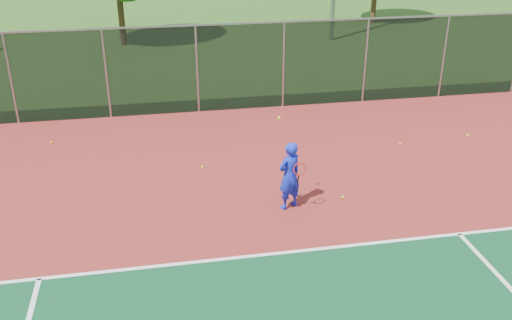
{
  "coord_description": "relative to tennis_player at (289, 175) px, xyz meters",
  "views": [
    {
      "loc": [
        -4.45,
        -6.83,
        6.94
      ],
      "look_at": [
        -2.26,
        5.0,
        1.3
      ],
      "focal_mm": 40.0,
      "sensor_mm": 36.0,
      "label": 1
    }
  ],
  "objects": [
    {
      "name": "tennis_player",
      "position": [
        0.0,
        0.0,
        0.0
      ],
      "size": [
        0.74,
        0.73,
        2.33
      ],
      "color": "#1525C9",
      "rests_on": "court_apron"
    },
    {
      "name": "practice_ball_4",
      "position": [
        4.22,
        3.07,
        -0.82
      ],
      "size": [
        0.07,
        0.07,
        0.07
      ],
      "primitive_type": "sphere",
      "color": "yellow",
      "rests_on": "court_apron"
    },
    {
      "name": "practice_ball_6",
      "position": [
        -1.85,
        2.54,
        -0.82
      ],
      "size": [
        0.07,
        0.07,
        0.07
      ],
      "primitive_type": "sphere",
      "color": "yellow",
      "rests_on": "court_apron"
    },
    {
      "name": "practice_ball_5",
      "position": [
        -6.21,
        5.09,
        -0.82
      ],
      "size": [
        0.07,
        0.07,
        0.07
      ],
      "primitive_type": "sphere",
      "color": "yellow",
      "rests_on": "court_apron"
    },
    {
      "name": "fence_back",
      "position": [
        1.48,
        7.11,
        0.69
      ],
      "size": [
        30.0,
        0.06,
        3.03
      ],
      "color": "black",
      "rests_on": "court_apron"
    },
    {
      "name": "practice_ball_3",
      "position": [
        6.57,
        3.31,
        -0.82
      ],
      "size": [
        0.07,
        0.07,
        0.07
      ],
      "primitive_type": "sphere",
      "color": "yellow",
      "rests_on": "court_apron"
    },
    {
      "name": "court_apron",
      "position": [
        1.48,
        -2.89,
        -0.87
      ],
      "size": [
        30.0,
        20.0,
        0.02
      ],
      "primitive_type": "cube",
      "color": "maroon",
      "rests_on": "ground"
    },
    {
      "name": "practice_ball_1",
      "position": [
        1.43,
        0.17,
        -0.82
      ],
      "size": [
        0.07,
        0.07,
        0.07
      ],
      "primitive_type": "sphere",
      "color": "yellow",
      "rests_on": "court_apron"
    }
  ]
}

